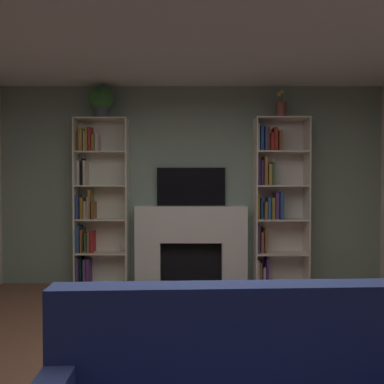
{
  "coord_description": "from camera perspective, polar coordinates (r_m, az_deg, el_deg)",
  "views": [
    {
      "loc": [
        0.01,
        -2.53,
        1.37
      ],
      "look_at": [
        0.0,
        1.11,
        1.29
      ],
      "focal_mm": 36.63,
      "sensor_mm": 36.0,
      "label": 1
    }
  ],
  "objects": [
    {
      "name": "fireplace",
      "position": [
        5.25,
        0.05,
        -7.5
      ],
      "size": [
        1.57,
        0.54,
        1.06
      ],
      "color": "silver",
      "rests_on": "ground_plane"
    },
    {
      "name": "bookshelf_right",
      "position": [
        5.3,
        12.0,
        -0.93
      ],
      "size": [
        0.7,
        0.33,
        2.22
      ],
      "color": "silver",
      "rests_on": "ground_plane"
    },
    {
      "name": "wall_back_accent",
      "position": [
        5.34,
        0.06,
        0.97
      ],
      "size": [
        5.27,
        0.06,
        2.68
      ],
      "primitive_type": "cube",
      "color": "gray",
      "rests_on": "ground_plane"
    },
    {
      "name": "bookshelf_left",
      "position": [
        5.37,
        -13.56,
        -1.62
      ],
      "size": [
        0.7,
        0.27,
        2.22
      ],
      "color": "silver",
      "rests_on": "ground_plane"
    },
    {
      "name": "tv",
      "position": [
        5.28,
        0.06,
        0.79
      ],
      "size": [
        0.92,
        0.06,
        0.51
      ],
      "primitive_type": "cube",
      "color": "black",
      "rests_on": "fireplace"
    },
    {
      "name": "potted_plant",
      "position": [
        5.4,
        -12.91,
        12.83
      ],
      "size": [
        0.33,
        0.33,
        0.42
      ],
      "color": "#4F5360",
      "rests_on": "bookshelf_left"
    },
    {
      "name": "vase_with_flowers",
      "position": [
        5.38,
        13.03,
        11.8
      ],
      "size": [
        0.14,
        0.14,
        0.37
      ],
      "color": "#93493D",
      "rests_on": "bookshelf_right"
    }
  ]
}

